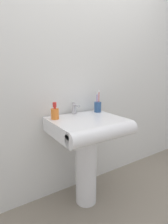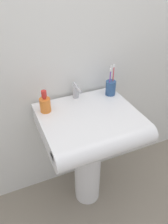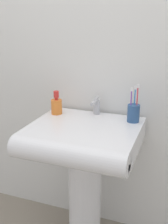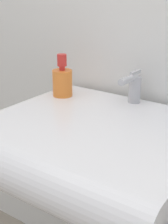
% 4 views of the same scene
% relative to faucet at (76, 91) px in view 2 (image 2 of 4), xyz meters
% --- Properties ---
extents(ground_plane, '(6.00, 6.00, 0.00)m').
position_rel_faucet_xyz_m(ground_plane, '(-0.00, -0.20, -0.87)').
color(ground_plane, gray).
rests_on(ground_plane, ground).
extents(wall_back, '(5.00, 0.05, 2.40)m').
position_rel_faucet_xyz_m(wall_back, '(-0.00, 0.09, 0.33)').
color(wall_back, silver).
rests_on(wall_back, ground).
extents(sink_pedestal, '(0.20, 0.20, 0.69)m').
position_rel_faucet_xyz_m(sink_pedestal, '(-0.00, -0.20, -0.53)').
color(sink_pedestal, white).
rests_on(sink_pedestal, ground).
extents(sink_basin, '(0.60, 0.56, 0.12)m').
position_rel_faucet_xyz_m(sink_basin, '(-0.00, -0.25, -0.12)').
color(sink_basin, white).
rests_on(sink_basin, sink_pedestal).
extents(faucet, '(0.04, 0.12, 0.10)m').
position_rel_faucet_xyz_m(faucet, '(0.00, 0.00, 0.00)').
color(faucet, '#B7B7BC').
rests_on(faucet, sink_basin).
extents(toothbrush_cup, '(0.07, 0.07, 0.22)m').
position_rel_faucet_xyz_m(toothbrush_cup, '(0.24, -0.05, -0.00)').
color(toothbrush_cup, '#2D5184').
rests_on(toothbrush_cup, sink_basin).
extents(soap_bottle, '(0.07, 0.07, 0.14)m').
position_rel_faucet_xyz_m(soap_bottle, '(-0.24, -0.07, -0.00)').
color(soap_bottle, orange).
rests_on(soap_bottle, sink_basin).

